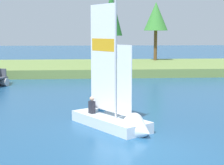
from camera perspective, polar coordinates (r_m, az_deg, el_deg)
ground_plane at (r=12.65m, az=5.15°, el=-10.73°), size 200.00×200.00×0.00m
shore_bank at (r=38.03m, az=-1.27°, el=2.42°), size 80.00×12.65×0.78m
shoreline_tree_midleft at (r=39.13m, az=-0.11°, el=10.78°), size 2.38×2.38×7.57m
shoreline_tree_centre at (r=42.76m, az=6.96°, el=10.27°), size 2.78×2.78×6.74m
sailboat at (r=15.10m, az=1.22°, el=-5.81°), size 3.58×4.44×5.99m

